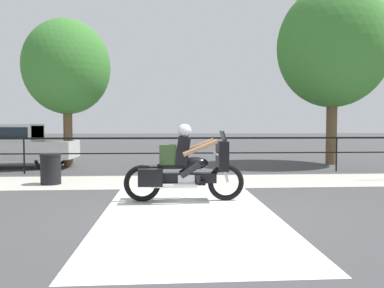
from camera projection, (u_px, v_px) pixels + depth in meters
The scene contains 9 objects.
ground_plane at pixel (197, 209), 6.90m from camera, with size 120.00×120.00×0.00m, color #424244.
sidewalk_band at pixel (187, 181), 10.29m from camera, with size 44.00×2.40×0.01m, color #B7B2A8.
crosswalk_band at pixel (188, 212), 6.69m from camera, with size 3.02×6.00×0.01m, color silver.
fence_railing at pixel (184, 145), 12.17m from camera, with size 36.00×0.05×1.16m.
motorcycle at pixel (184, 167), 7.63m from camera, with size 2.46×0.76×1.58m.
parked_car at pixel (11, 143), 13.48m from camera, with size 4.34×1.68×1.58m.
trash_bin at pixel (51, 169), 9.76m from camera, with size 0.54×0.54×0.81m.
tree_behind_sign at pixel (333, 47), 14.56m from camera, with size 4.30×4.30×6.98m.
tree_behind_car at pixel (67, 67), 13.67m from camera, with size 3.13×3.13×5.40m.
Camera 1 is at (-0.52, -6.81, 1.57)m, focal length 35.00 mm.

